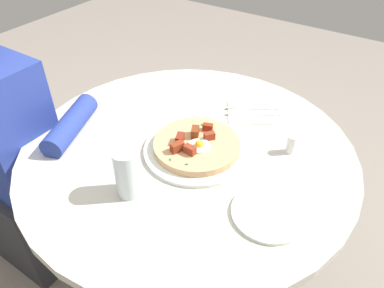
{
  "coord_description": "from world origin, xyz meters",
  "views": [
    {
      "loc": [
        -0.49,
        0.71,
        1.41
      ],
      "look_at": [
        -0.02,
        0.0,
        0.72
      ],
      "focal_mm": 34.29,
      "sensor_mm": 36.0,
      "label": 1
    }
  ],
  "objects_px": {
    "person_seated": "(14,166)",
    "bread_plate": "(269,213)",
    "pizza_plate": "(197,150)",
    "salt_shaker": "(291,144)",
    "breakfast_pizza": "(196,145)",
    "fork": "(253,108)",
    "water_glass": "(128,173)",
    "knife": "(254,114)",
    "dining_table": "(188,186)"
  },
  "relations": [
    {
      "from": "water_glass",
      "to": "salt_shaker",
      "type": "distance_m",
      "value": 0.48
    },
    {
      "from": "person_seated",
      "to": "water_glass",
      "type": "xyz_separation_m",
      "value": [
        -0.58,
        -0.01,
        0.27
      ]
    },
    {
      "from": "pizza_plate",
      "to": "fork",
      "type": "height_order",
      "value": "pizza_plate"
    },
    {
      "from": "breakfast_pizza",
      "to": "salt_shaker",
      "type": "distance_m",
      "value": 0.28
    },
    {
      "from": "water_glass",
      "to": "fork",
      "type": "bearing_deg",
      "value": -100.11
    },
    {
      "from": "pizza_plate",
      "to": "knife",
      "type": "relative_size",
      "value": 1.76
    },
    {
      "from": "pizza_plate",
      "to": "knife",
      "type": "xyz_separation_m",
      "value": [
        -0.06,
        -0.26,
        0.0
      ]
    },
    {
      "from": "breakfast_pizza",
      "to": "salt_shaker",
      "type": "relative_size",
      "value": 4.37
    },
    {
      "from": "fork",
      "to": "salt_shaker",
      "type": "bearing_deg",
      "value": 112.49
    },
    {
      "from": "person_seated",
      "to": "breakfast_pizza",
      "type": "xyz_separation_m",
      "value": [
        -0.64,
        -0.24,
        0.22
      ]
    },
    {
      "from": "water_glass",
      "to": "bread_plate",
      "type": "bearing_deg",
      "value": -158.72
    },
    {
      "from": "salt_shaker",
      "to": "breakfast_pizza",
      "type": "bearing_deg",
      "value": 33.04
    },
    {
      "from": "breakfast_pizza",
      "to": "dining_table",
      "type": "bearing_deg",
      "value": -3.03
    },
    {
      "from": "breakfast_pizza",
      "to": "knife",
      "type": "relative_size",
      "value": 1.43
    },
    {
      "from": "person_seated",
      "to": "knife",
      "type": "distance_m",
      "value": 0.89
    },
    {
      "from": "dining_table",
      "to": "fork",
      "type": "xyz_separation_m",
      "value": [
        -0.07,
        -0.29,
        0.17
      ]
    },
    {
      "from": "bread_plate",
      "to": "fork",
      "type": "relative_size",
      "value": 1.05
    },
    {
      "from": "dining_table",
      "to": "pizza_plate",
      "type": "xyz_separation_m",
      "value": [
        -0.03,
        0.0,
        0.17
      ]
    },
    {
      "from": "person_seated",
      "to": "water_glass",
      "type": "bearing_deg",
      "value": -179.39
    },
    {
      "from": "breakfast_pizza",
      "to": "water_glass",
      "type": "height_order",
      "value": "water_glass"
    },
    {
      "from": "knife",
      "to": "salt_shaker",
      "type": "bearing_deg",
      "value": 116.28
    },
    {
      "from": "dining_table",
      "to": "pizza_plate",
      "type": "bearing_deg",
      "value": 178.56
    },
    {
      "from": "person_seated",
      "to": "knife",
      "type": "xyz_separation_m",
      "value": [
        -0.7,
        -0.51,
        0.2
      ]
    },
    {
      "from": "fork",
      "to": "water_glass",
      "type": "height_order",
      "value": "water_glass"
    },
    {
      "from": "knife",
      "to": "water_glass",
      "type": "height_order",
      "value": "water_glass"
    },
    {
      "from": "fork",
      "to": "knife",
      "type": "bearing_deg",
      "value": 90.0
    },
    {
      "from": "dining_table",
      "to": "salt_shaker",
      "type": "distance_m",
      "value": 0.36
    },
    {
      "from": "water_glass",
      "to": "salt_shaker",
      "type": "bearing_deg",
      "value": -126.62
    },
    {
      "from": "bread_plate",
      "to": "breakfast_pizza",
      "type": "bearing_deg",
      "value": -20.22
    },
    {
      "from": "bread_plate",
      "to": "knife",
      "type": "relative_size",
      "value": 1.05
    },
    {
      "from": "person_seated",
      "to": "water_glass",
      "type": "distance_m",
      "value": 0.64
    },
    {
      "from": "knife",
      "to": "pizza_plate",
      "type": "bearing_deg",
      "value": 46.43
    },
    {
      "from": "fork",
      "to": "person_seated",
      "type": "bearing_deg",
      "value": 7.38
    },
    {
      "from": "bread_plate",
      "to": "water_glass",
      "type": "distance_m",
      "value": 0.37
    },
    {
      "from": "bread_plate",
      "to": "salt_shaker",
      "type": "relative_size",
      "value": 3.22
    },
    {
      "from": "breakfast_pizza",
      "to": "fork",
      "type": "distance_m",
      "value": 0.3
    },
    {
      "from": "person_seated",
      "to": "bread_plate",
      "type": "distance_m",
      "value": 0.95
    },
    {
      "from": "pizza_plate",
      "to": "fork",
      "type": "relative_size",
      "value": 1.76
    },
    {
      "from": "fork",
      "to": "salt_shaker",
      "type": "height_order",
      "value": "salt_shaker"
    },
    {
      "from": "pizza_plate",
      "to": "salt_shaker",
      "type": "height_order",
      "value": "salt_shaker"
    },
    {
      "from": "pizza_plate",
      "to": "salt_shaker",
      "type": "bearing_deg",
      "value": -147.07
    },
    {
      "from": "breakfast_pizza",
      "to": "knife",
      "type": "bearing_deg",
      "value": -102.61
    },
    {
      "from": "knife",
      "to": "salt_shaker",
      "type": "xyz_separation_m",
      "value": [
        -0.18,
        0.11,
        0.02
      ]
    },
    {
      "from": "dining_table",
      "to": "salt_shaker",
      "type": "height_order",
      "value": "salt_shaker"
    },
    {
      "from": "fork",
      "to": "salt_shaker",
      "type": "distance_m",
      "value": 0.24
    },
    {
      "from": "dining_table",
      "to": "salt_shaker",
      "type": "bearing_deg",
      "value": -150.54
    },
    {
      "from": "bread_plate",
      "to": "knife",
      "type": "xyz_separation_m",
      "value": [
        0.22,
        -0.37,
        0.0
      ]
    },
    {
      "from": "bread_plate",
      "to": "salt_shaker",
      "type": "distance_m",
      "value": 0.26
    },
    {
      "from": "bread_plate",
      "to": "water_glass",
      "type": "bearing_deg",
      "value": 21.28
    },
    {
      "from": "fork",
      "to": "pizza_plate",
      "type": "bearing_deg",
      "value": 51.21
    }
  ]
}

